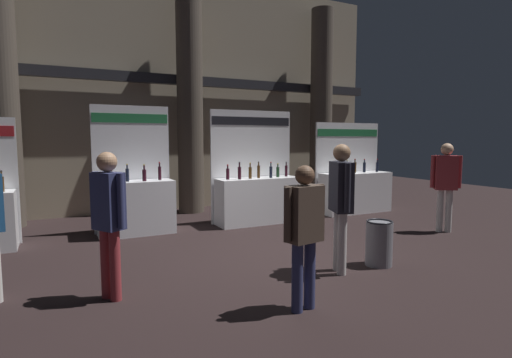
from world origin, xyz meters
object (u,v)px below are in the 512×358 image
visitor_0 (341,196)px  visitor_3 (446,179)px  trash_bin (379,243)px  visitor_1 (304,226)px  visitor_4 (109,213)px  exhibitor_booth_3 (354,189)px  exhibitor_booth_1 (136,202)px  exhibitor_booth_2 (258,195)px

visitor_0 → visitor_3: visitor_0 is taller
trash_bin → visitor_0: visitor_0 is taller
visitor_0 → visitor_1: (-1.14, -0.81, -0.15)m
visitor_1 → visitor_4: (-1.82, 1.26, 0.08)m
exhibitor_booth_3 → visitor_4: (-6.23, -3.11, 0.42)m
visitor_4 → trash_bin: bearing=51.7°
visitor_0 → visitor_3: size_ratio=1.01×
exhibitor_booth_3 → visitor_0: exhibitor_booth_3 is taller
exhibitor_booth_1 → trash_bin: 4.62m
visitor_1 → visitor_3: size_ratio=0.89×
exhibitor_booth_1 → visitor_3: size_ratio=1.42×
trash_bin → visitor_0: (-0.72, 0.01, 0.75)m
exhibitor_booth_1 → trash_bin: bearing=-52.5°
visitor_1 → visitor_4: size_ratio=0.92×
exhibitor_booth_1 → exhibitor_booth_3: exhibitor_booth_1 is taller
exhibitor_booth_2 → visitor_0: 3.55m
trash_bin → visitor_1: size_ratio=0.42×
exhibitor_booth_2 → visitor_3: size_ratio=1.40×
visitor_1 → visitor_4: visitor_4 is taller
exhibitor_booth_3 → visitor_3: (0.14, -2.53, 0.47)m
visitor_0 → visitor_3: 3.56m
exhibitor_booth_2 → visitor_3: 3.85m
trash_bin → visitor_3: size_ratio=0.38×
trash_bin → visitor_4: bearing=173.0°
exhibitor_booth_3 → trash_bin: exhibitor_booth_3 is taller
visitor_3 → visitor_0: bearing=55.6°
trash_bin → visitor_4: size_ratio=0.39×
exhibitor_booth_2 → visitor_3: exhibitor_booth_2 is taller
exhibitor_booth_1 → exhibitor_booth_2: 2.59m
exhibitor_booth_1 → visitor_3: 6.12m
trash_bin → visitor_4: (-3.67, 0.45, 0.68)m
exhibitor_booth_2 → visitor_1: 4.61m
exhibitor_booth_2 → visitor_4: bearing=-138.6°
visitor_3 → trash_bin: bearing=59.8°
exhibitor_booth_2 → visitor_3: (2.92, -2.46, 0.45)m
exhibitor_booth_2 → trash_bin: exhibitor_booth_2 is taller
exhibitor_booth_1 → visitor_4: exhibitor_booth_1 is taller
trash_bin → visitor_3: visitor_3 is taller
exhibitor_booth_2 → visitor_4: 4.62m
visitor_1 → trash_bin: bearing=14.4°
exhibitor_booth_1 → visitor_3: bearing=-25.5°
exhibitor_booth_2 → trash_bin: size_ratio=3.73×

